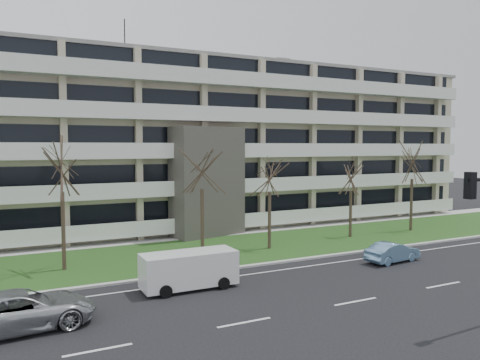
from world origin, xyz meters
TOP-DOWN VIEW (x-y plane):
  - ground at (0.00, 0.00)m, footprint 160.00×160.00m
  - grass_verge at (0.00, 13.00)m, footprint 90.00×10.00m
  - curb at (0.00, 8.00)m, footprint 90.00×0.35m
  - sidewalk at (0.00, 18.50)m, footprint 90.00×2.00m
  - lane_edge_line at (0.00, 6.50)m, footprint 90.00×0.12m
  - apartment_building at (-0.01, 25.32)m, footprint 60.50×15.10m
  - silver_pickup at (-14.44, 3.36)m, footprint 6.01×3.19m
  - blue_sedan at (7.24, 4.98)m, footprint 4.03×1.77m
  - white_van at (-6.36, 5.51)m, footprint 4.99×2.07m
  - tree_2 at (-11.89, 12.23)m, footprint 4.22×4.22m
  - tree_3 at (-3.27, 11.51)m, footprint 4.12×4.12m
  - tree_4 at (2.07, 11.81)m, footprint 3.70×3.70m
  - tree_5 at (10.19, 12.65)m, footprint 3.41×3.41m
  - tree_6 at (16.87, 12.57)m, footprint 4.09×4.09m

SIDE VIEW (x-z plane):
  - ground at x=0.00m, z-range 0.00..0.00m
  - lane_edge_line at x=0.00m, z-range 0.00..0.01m
  - grass_verge at x=0.00m, z-range 0.00..0.06m
  - sidewalk at x=0.00m, z-range 0.00..0.08m
  - curb at x=0.00m, z-range 0.00..0.12m
  - blue_sedan at x=7.24m, z-range 0.00..1.29m
  - silver_pickup at x=-14.44m, z-range 0.00..1.61m
  - white_van at x=-6.36m, z-range 0.19..2.12m
  - tree_5 at x=10.19m, z-range 1.89..8.71m
  - tree_4 at x=2.07m, z-range 2.05..9.44m
  - tree_6 at x=16.87m, z-range 2.27..10.46m
  - tree_3 at x=-3.27m, z-range 2.29..10.53m
  - tree_2 at x=-11.89m, z-range 2.35..10.79m
  - apartment_building at x=-0.01m, z-range -1.76..16.99m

